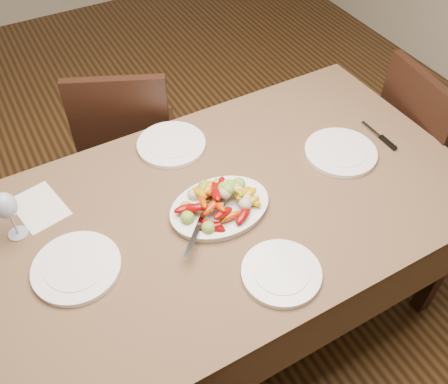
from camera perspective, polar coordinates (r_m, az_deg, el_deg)
floor at (r=2.47m, az=-6.11°, el=-10.87°), size 6.00×6.00×0.00m
dining_table at (r=2.07m, az=-0.00°, el=-8.41°), size 1.86×1.07×0.76m
chair_far at (r=2.50m, az=-10.65°, el=6.00°), size 0.55×0.55×0.95m
chair_right at (r=2.58m, az=22.62°, el=4.17°), size 0.47×0.47×0.95m
serving_platter at (r=1.74m, az=-0.49°, el=-1.92°), size 0.35×0.26×0.02m
roasted_vegetables at (r=1.70m, az=-0.51°, el=-0.65°), size 0.29×0.20×0.09m
serving_spoon at (r=1.67m, az=-1.82°, el=-2.75°), size 0.25×0.23×0.03m
plate_left at (r=1.66m, az=-16.50°, el=-8.28°), size 0.28×0.28×0.02m
plate_right at (r=2.00m, az=13.18°, el=4.43°), size 0.28×0.28×0.02m
plate_far at (r=2.00m, az=-6.03°, el=5.41°), size 0.27×0.27×0.02m
plate_near at (r=1.59m, az=6.56°, el=-9.18°), size 0.25×0.25×0.02m
wine_glass at (r=1.75m, az=-23.36°, el=-2.35°), size 0.08×0.08×0.20m
menu_card at (r=1.88m, az=-20.36°, el=-1.63°), size 0.19×0.24×0.00m
table_knife at (r=2.12m, az=17.40°, el=6.02°), size 0.02×0.20×0.01m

